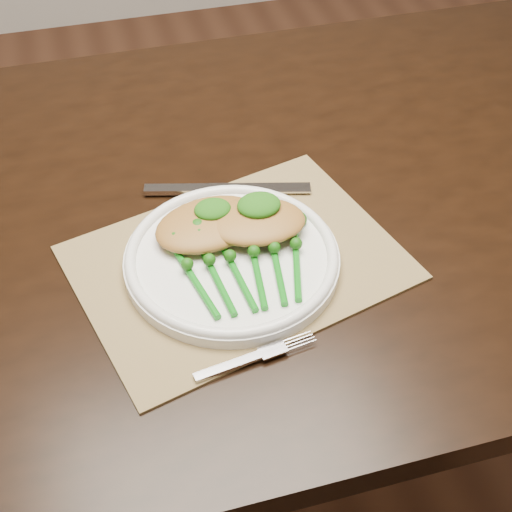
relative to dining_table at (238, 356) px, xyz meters
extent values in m
plane|color=#57311D|center=(-0.02, 0.10, -0.38)|extent=(4.00, 4.00, 0.00)
cube|color=black|center=(0.00, 0.00, 0.35)|extent=(1.60, 0.90, 0.04)
cube|color=olive|center=(-0.03, -0.13, 0.37)|extent=(0.46, 0.38, 0.00)
cylinder|color=white|center=(-0.03, -0.13, 0.38)|extent=(0.27, 0.27, 0.02)
torus|color=white|center=(-0.03, -0.13, 0.39)|extent=(0.27, 0.27, 0.01)
cube|color=silver|center=(-0.07, 0.03, 0.38)|extent=(0.10, 0.04, 0.01)
cube|color=silver|center=(0.04, 0.00, 0.38)|extent=(0.14, 0.06, 0.00)
cube|color=silver|center=(-0.08, -0.29, 0.38)|extent=(0.08, 0.02, 0.00)
ellipsoid|color=#A67130|center=(-0.05, -0.08, 0.41)|extent=(0.16, 0.13, 0.03)
ellipsoid|color=#A67130|center=(0.00, -0.10, 0.41)|extent=(0.15, 0.11, 0.03)
ellipsoid|color=#12470A|center=(-0.04, -0.08, 0.42)|extent=(0.05, 0.04, 0.02)
ellipsoid|color=#12470A|center=(0.01, -0.09, 0.43)|extent=(0.06, 0.05, 0.02)
camera|label=1|loc=(-0.17, -0.76, 1.03)|focal=50.00mm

